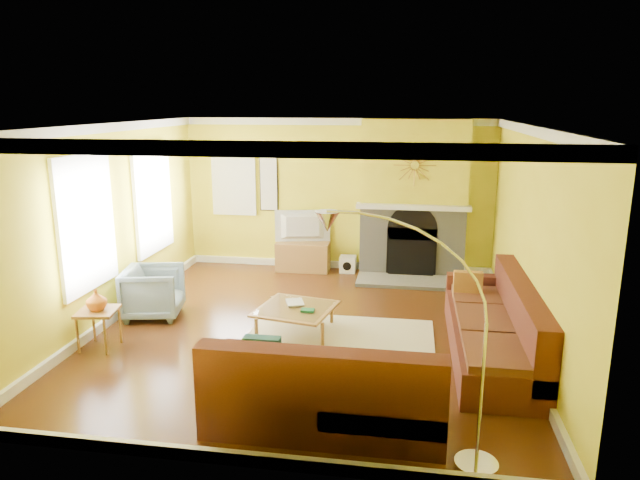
% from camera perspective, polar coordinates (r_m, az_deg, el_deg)
% --- Properties ---
extents(floor, '(5.50, 6.00, 0.02)m').
position_cam_1_polar(floor, '(7.75, -1.23, -9.01)').
color(floor, '#5B2F13').
rests_on(floor, ground).
extents(ceiling, '(5.50, 6.00, 0.02)m').
position_cam_1_polar(ceiling, '(7.15, -1.34, 11.53)').
color(ceiling, white).
rests_on(ceiling, ground).
extents(wall_back, '(5.50, 0.02, 2.70)m').
position_cam_1_polar(wall_back, '(10.25, 1.74, 4.53)').
color(wall_back, yellow).
rests_on(wall_back, ground).
extents(wall_front, '(5.50, 0.02, 2.70)m').
position_cam_1_polar(wall_front, '(4.53, -8.17, -7.55)').
color(wall_front, yellow).
rests_on(wall_front, ground).
extents(wall_left, '(0.02, 6.00, 2.70)m').
position_cam_1_polar(wall_left, '(8.27, -20.44, 1.46)').
color(wall_left, yellow).
rests_on(wall_left, ground).
extents(wall_right, '(0.02, 6.00, 2.70)m').
position_cam_1_polar(wall_right, '(7.37, 20.35, 0.04)').
color(wall_right, yellow).
rests_on(wall_right, ground).
extents(baseboard, '(5.50, 6.00, 0.12)m').
position_cam_1_polar(baseboard, '(7.72, -1.23, -8.53)').
color(baseboard, white).
rests_on(baseboard, floor).
extents(crown_molding, '(5.50, 6.00, 0.12)m').
position_cam_1_polar(crown_molding, '(7.16, -1.34, 10.97)').
color(crown_molding, white).
rests_on(crown_molding, ceiling).
extents(window_left_near, '(0.06, 1.22, 1.72)m').
position_cam_1_polar(window_left_near, '(9.36, -16.45, 4.03)').
color(window_left_near, white).
rests_on(window_left_near, wall_left).
extents(window_left_far, '(0.06, 1.22, 1.72)m').
position_cam_1_polar(window_left_far, '(7.72, -22.43, 1.60)').
color(window_left_far, white).
rests_on(window_left_far, wall_left).
extents(window_back, '(0.82, 0.06, 1.22)m').
position_cam_1_polar(window_back, '(10.58, -8.60, 5.77)').
color(window_back, white).
rests_on(window_back, wall_back).
extents(wall_art, '(0.34, 0.04, 1.14)m').
position_cam_1_polar(wall_art, '(10.41, -5.16, 6.01)').
color(wall_art, white).
rests_on(wall_art, wall_back).
extents(fireplace, '(1.80, 0.40, 2.70)m').
position_cam_1_polar(fireplace, '(9.97, 9.32, 4.09)').
color(fireplace, gray).
rests_on(fireplace, floor).
extents(mantel, '(1.92, 0.22, 0.08)m').
position_cam_1_polar(mantel, '(9.75, 9.30, 3.28)').
color(mantel, white).
rests_on(mantel, fireplace).
extents(hearth, '(1.80, 0.70, 0.06)m').
position_cam_1_polar(hearth, '(9.74, 9.02, -4.12)').
color(hearth, gray).
rests_on(hearth, floor).
extents(sunburst, '(0.70, 0.04, 0.70)m').
position_cam_1_polar(sunburst, '(9.66, 9.46, 7.38)').
color(sunburst, olive).
rests_on(sunburst, fireplace).
extents(rug, '(2.40, 1.80, 0.02)m').
position_cam_1_polar(rug, '(7.36, 1.88, -10.14)').
color(rug, beige).
rests_on(rug, floor).
extents(sectional_sofa, '(3.28, 3.67, 0.90)m').
position_cam_1_polar(sectional_sofa, '(6.67, 6.95, -8.71)').
color(sectional_sofa, '#59261C').
rests_on(sectional_sofa, floor).
extents(coffee_table, '(1.10, 1.10, 0.37)m').
position_cam_1_polar(coffee_table, '(7.56, -2.44, -8.03)').
color(coffee_table, white).
rests_on(coffee_table, floor).
extents(media_console, '(0.95, 0.43, 0.52)m').
position_cam_1_polar(media_console, '(10.29, -1.72, -1.64)').
color(media_console, '#9E7039').
rests_on(media_console, floor).
extents(tv, '(1.00, 0.34, 0.57)m').
position_cam_1_polar(tv, '(10.16, -1.74, 1.33)').
color(tv, black).
rests_on(tv, media_console).
extents(subwoofer, '(0.28, 0.28, 0.28)m').
position_cam_1_polar(subwoofer, '(10.25, 2.80, -2.42)').
color(subwoofer, white).
rests_on(subwoofer, floor).
extents(armchair, '(0.93, 0.91, 0.72)m').
position_cam_1_polar(armchair, '(8.42, -16.33, -5.02)').
color(armchair, gray).
rests_on(armchair, floor).
extents(side_table, '(0.52, 0.52, 0.50)m').
position_cam_1_polar(side_table, '(7.62, -21.21, -8.30)').
color(side_table, '#9E7039').
rests_on(side_table, floor).
extents(vase, '(0.31, 0.31, 0.26)m').
position_cam_1_polar(vase, '(7.49, -21.46, -5.60)').
color(vase, orange).
rests_on(vase, side_table).
extents(book, '(0.30, 0.35, 0.03)m').
position_cam_1_polar(book, '(7.60, -3.35, -6.31)').
color(book, white).
rests_on(book, coffee_table).
extents(arc_lamp, '(1.36, 0.36, 2.14)m').
position_cam_1_polar(arc_lamp, '(4.73, 9.04, -10.32)').
color(arc_lamp, silver).
rests_on(arc_lamp, floor).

